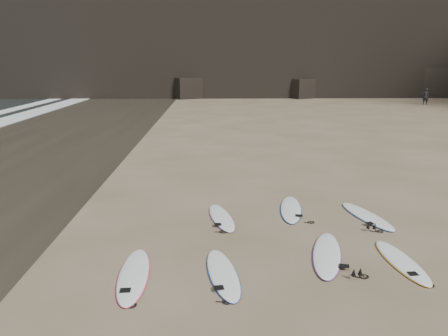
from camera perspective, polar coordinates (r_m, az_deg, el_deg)
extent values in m
plane|color=#897559|center=(10.67, 14.99, -11.27)|extent=(240.00, 240.00, 0.00)
cube|color=black|center=(55.43, 9.78, 10.23)|extent=(4.23, 4.46, 2.33)
cube|color=black|center=(61.98, 25.45, 10.06)|extent=(5.95, 5.19, 3.59)
cube|color=black|center=(54.41, -5.07, 10.39)|extent=(4.49, 4.76, 2.49)
ellipsoid|color=white|center=(9.69, -11.73, -13.46)|extent=(0.75, 2.60, 0.09)
ellipsoid|color=white|center=(9.56, -0.16, -13.57)|extent=(0.92, 2.48, 0.09)
ellipsoid|color=white|center=(10.69, 13.28, -10.84)|extent=(1.30, 2.70, 0.09)
ellipsoid|color=white|center=(10.84, 22.18, -11.20)|extent=(0.71, 2.38, 0.08)
ellipsoid|color=white|center=(12.70, -0.33, -6.44)|extent=(0.98, 2.40, 0.08)
ellipsoid|color=white|center=(13.54, 8.71, -5.29)|extent=(1.00, 2.60, 0.09)
ellipsoid|color=white|center=(13.47, 18.14, -5.94)|extent=(1.18, 2.59, 0.09)
imported|color=black|center=(50.75, 24.84, 8.50)|extent=(0.71, 0.56, 1.70)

